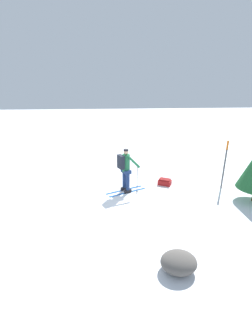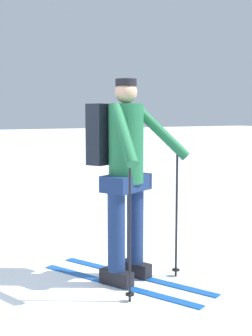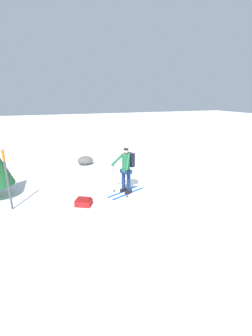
{
  "view_description": "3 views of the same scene",
  "coord_description": "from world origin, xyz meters",
  "px_view_note": "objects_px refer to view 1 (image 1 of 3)",
  "views": [
    {
      "loc": [
        0.63,
        7.52,
        3.96
      ],
      "look_at": [
        -0.16,
        -0.74,
        1.01
      ],
      "focal_mm": 24.0,
      "sensor_mm": 36.0,
      "label": 1
    },
    {
      "loc": [
        -3.64,
        1.25,
        1.47
      ],
      "look_at": [
        -0.16,
        -0.74,
        1.01
      ],
      "focal_mm": 50.0,
      "sensor_mm": 36.0,
      "label": 2
    },
    {
      "loc": [
        -2.94,
        -8.29,
        3.6
      ],
      "look_at": [
        -0.16,
        -0.74,
        1.01
      ],
      "focal_mm": 24.0,
      "sensor_mm": 36.0,
      "label": 3
    }
  ],
  "objects_px": {
    "trail_marker": "(225,161)",
    "rock_boulder": "(179,262)",
    "dropped_backpack": "(165,182)",
    "skier": "(125,168)"
  },
  "relations": [
    {
      "from": "skier",
      "to": "rock_boulder",
      "type": "bearing_deg",
      "value": 100.73
    },
    {
      "from": "dropped_backpack",
      "to": "trail_marker",
      "type": "distance_m",
      "value": 2.57
    },
    {
      "from": "dropped_backpack",
      "to": "rock_boulder",
      "type": "height_order",
      "value": "rock_boulder"
    },
    {
      "from": "skier",
      "to": "trail_marker",
      "type": "relative_size",
      "value": 0.87
    },
    {
      "from": "trail_marker",
      "to": "rock_boulder",
      "type": "xyz_separation_m",
      "value": [
        3.23,
        4.25,
        -0.95
      ]
    },
    {
      "from": "rock_boulder",
      "to": "skier",
      "type": "bearing_deg",
      "value": -79.27
    },
    {
      "from": "skier",
      "to": "rock_boulder",
      "type": "relative_size",
      "value": 2.11
    },
    {
      "from": "skier",
      "to": "rock_boulder",
      "type": "distance_m",
      "value": 4.45
    },
    {
      "from": "skier",
      "to": "trail_marker",
      "type": "distance_m",
      "value": 4.05
    },
    {
      "from": "rock_boulder",
      "to": "dropped_backpack",
      "type": "bearing_deg",
      "value": -101.11
    }
  ]
}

